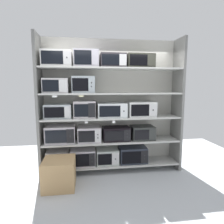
{
  "coord_description": "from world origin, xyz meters",
  "views": [
    {
      "loc": [
        -0.53,
        -3.81,
        1.77
      ],
      "look_at": [
        0.0,
        0.0,
        1.24
      ],
      "focal_mm": 30.55,
      "sensor_mm": 36.0,
      "label": 1
    }
  ],
  "objects": [
    {
      "name": "microwave_3",
      "position": [
        0.44,
        -0.0,
        0.33
      ],
      "size": [
        0.57,
        0.4,
        0.33
      ],
      "color": "#282D3A",
      "rests_on": "shelf_0"
    },
    {
      "name": "price_tag_1",
      "position": [
        0.0,
        -0.25,
        1.09
      ],
      "size": [
        0.05,
        0.0,
        0.05
      ],
      "primitive_type": "cube",
      "color": "white"
    },
    {
      "name": "microwave_6",
      "position": [
        0.09,
        -0.0,
        0.79
      ],
      "size": [
        0.55,
        0.37,
        0.28
      ],
      "color": "black",
      "rests_on": "shelf_1"
    },
    {
      "name": "shelf_3",
      "position": [
        0.0,
        0.0,
        1.62
      ],
      "size": [
        2.76,
        0.49,
        0.03
      ],
      "primitive_type": "cube",
      "color": "beige"
    },
    {
      "name": "microwave_8",
      "position": [
        -1.06,
        -0.0,
        1.28
      ],
      "size": [
        0.51,
        0.35,
        0.27
      ],
      "color": "#B1BCC0",
      "rests_on": "shelf_2"
    },
    {
      "name": "price_tag_3",
      "position": [
        -0.61,
        -0.25,
        1.59
      ],
      "size": [
        0.09,
        0.0,
        0.03
      ],
      "primitive_type": "cube",
      "color": "beige"
    },
    {
      "name": "shelf_1",
      "position": [
        0.0,
        0.0,
        0.64
      ],
      "size": [
        2.76,
        0.49,
        0.03
      ],
      "primitive_type": "cube",
      "color": "beige"
    },
    {
      "name": "upright_right",
      "position": [
        1.41,
        0.0,
        1.37
      ],
      "size": [
        0.05,
        0.49,
        2.74
      ],
      "primitive_type": "cube",
      "color": "slate",
      "rests_on": "ground"
    },
    {
      "name": "microwave_9",
      "position": [
        -0.55,
        -0.0,
        1.31
      ],
      "size": [
        0.42,
        0.42,
        0.34
      ],
      "color": "#BEB6BA",
      "rests_on": "shelf_2"
    },
    {
      "name": "microwave_17",
      "position": [
        0.56,
        -0.0,
        2.26
      ],
      "size": [
        0.54,
        0.39,
        0.27
      ],
      "color": "#35352C",
      "rests_on": "shelf_4"
    },
    {
      "name": "back_panel",
      "position": [
        0.0,
        0.27,
        1.37
      ],
      "size": [
        2.96,
        0.04,
        2.74
      ],
      "primitive_type": "cube",
      "color": "beige",
      "rests_on": "ground"
    },
    {
      "name": "shelf_4",
      "position": [
        0.0,
        0.0,
        2.11
      ],
      "size": [
        2.76,
        0.49,
        0.03
      ],
      "primitive_type": "cube",
      "color": "beige"
    },
    {
      "name": "microwave_16",
      "position": [
        0.01,
        -0.0,
        2.26
      ],
      "size": [
        0.49,
        0.4,
        0.26
      ],
      "color": "#2F2B31",
      "rests_on": "shelf_4"
    },
    {
      "name": "price_tag_2",
      "position": [
        -1.08,
        -0.25,
        1.58
      ],
      "size": [
        0.09,
        0.0,
        0.03
      ],
      "primitive_type": "cube",
      "color": "white"
    },
    {
      "name": "microwave_0",
      "position": [
        -1.1,
        -0.0,
        0.32
      ],
      "size": [
        0.43,
        0.39,
        0.32
      ],
      "color": "#BEB7B8",
      "rests_on": "shelf_0"
    },
    {
      "name": "shelf_0",
      "position": [
        0.0,
        0.0,
        0.15
      ],
      "size": [
        2.76,
        0.49,
        0.03
      ],
      "primitive_type": "cube",
      "color": "beige",
      "rests_on": "ground"
    },
    {
      "name": "microwave_14",
      "position": [
        -1.05,
        -0.0,
        2.28
      ],
      "size": [
        0.55,
        0.42,
        0.3
      ],
      "color": "silver",
      "rests_on": "shelf_4"
    },
    {
      "name": "microwave_1",
      "position": [
        -0.61,
        -0.0,
        0.33
      ],
      "size": [
        0.5,
        0.41,
        0.33
      ],
      "color": "#BBB5BD",
      "rests_on": "shelf_0"
    },
    {
      "name": "price_tag_0",
      "position": [
        -0.52,
        -0.25,
        1.09
      ],
      "size": [
        0.06,
        0.0,
        0.04
      ],
      "primitive_type": "cube",
      "color": "white"
    },
    {
      "name": "microwave_7",
      "position": [
        0.65,
        -0.0,
        0.79
      ],
      "size": [
        0.47,
        0.38,
        0.28
      ],
      "color": "#2D302E",
      "rests_on": "shelf_1"
    },
    {
      "name": "microwave_11",
      "position": [
        0.61,
        -0.0,
        1.3
      ],
      "size": [
        0.56,
        0.42,
        0.31
      ],
      "color": "silver",
      "rests_on": "shelf_2"
    },
    {
      "name": "shelf_2",
      "position": [
        0.0,
        0.0,
        1.13
      ],
      "size": [
        2.76,
        0.49,
        0.03
      ],
      "primitive_type": "cube",
      "color": "beige"
    },
    {
      "name": "shipping_carton",
      "position": [
        -1.01,
        -0.55,
        0.25
      ],
      "size": [
        0.54,
        0.54,
        0.51
      ],
      "primitive_type": "cube",
      "color": "tan",
      "rests_on": "ground"
    },
    {
      "name": "microwave_12",
      "position": [
        -1.09,
        -0.0,
        1.78
      ],
      "size": [
        0.47,
        0.41,
        0.28
      ],
      "color": "#BAB8B8",
      "rests_on": "shelf_3"
    },
    {
      "name": "microwave_13",
      "position": [
        -0.57,
        -0.0,
        1.8
      ],
      "size": [
        0.43,
        0.42,
        0.32
      ],
      "color": "#9DA7AC",
      "rests_on": "shelf_3"
    },
    {
      "name": "microwave_2",
      "position": [
        -0.1,
        -0.0,
        0.31
      ],
      "size": [
        0.45,
        0.37,
        0.3
      ],
      "color": "#B3BCB6",
      "rests_on": "shelf_0"
    },
    {
      "name": "ground",
      "position": [
        0.0,
        -1.0,
        -0.01
      ],
      "size": [
        6.76,
        6.0,
        0.02
      ],
      "primitive_type": "cube",
      "color": "#B2B7BC"
    },
    {
      "name": "microwave_10",
      "position": [
        -0.01,
        -0.0,
        1.29
      ],
      "size": [
        0.58,
        0.42,
        0.28
      ],
      "color": "silver",
      "rests_on": "shelf_2"
    },
    {
      "name": "microwave_15",
      "position": [
        -0.5,
        -0.0,
        2.29
      ],
      "size": [
        0.47,
        0.41,
        0.32
      ],
      "color": "#B3B0BB",
      "rests_on": "shelf_4"
    },
    {
      "name": "microwave_5",
      "position": [
        -0.47,
        -0.0,
        0.8
      ],
      "size": [
        0.46,
        0.41,
        0.3
      ],
      "color": "#B8B0B8",
      "rests_on": "shelf_1"
    },
    {
      "name": "upright_left",
      "position": [
        -1.41,
        0.0,
        1.37
      ],
      "size": [
        0.05,
        0.49,
        2.74
      ],
      "primitive_type": "cube",
      "color": "slate",
      "rests_on": "ground"
    },
    {
      "name": "microwave_4",
      "position": [
        -1.03,
        -0.0,
        0.82
      ],
      "size": [
        0.57,
        0.4,
        0.33
      ],
      "color": "#BAB2B9",
      "rests_on": "shelf_1"
    }
  ]
}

